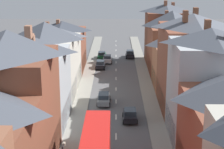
# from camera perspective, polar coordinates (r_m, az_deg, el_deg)

# --- Properties ---
(pavement_left) EXTENTS (2.20, 104.00, 0.14)m
(pavement_left) POSITION_cam_1_polar(r_m,az_deg,el_deg) (57.77, -4.46, -3.36)
(pavement_left) COLOR gray
(pavement_left) RESTS_ON ground
(pavement_right) EXTENTS (2.20, 104.00, 0.14)m
(pavement_right) POSITION_cam_1_polar(r_m,az_deg,el_deg) (57.78, 5.69, -3.39)
(pavement_right) COLOR gray
(pavement_right) RESTS_ON ground
(centre_line_dashes) EXTENTS (0.14, 97.80, 0.01)m
(centre_line_dashes) POSITION_cam_1_polar(r_m,az_deg,el_deg) (55.69, 0.62, -4.13)
(centre_line_dashes) COLOR silver
(centre_line_dashes) RESTS_ON ground
(terrace_row_left) EXTENTS (8.00, 73.17, 13.73)m
(terrace_row_left) POSITION_cam_1_polar(r_m,az_deg,el_deg) (41.50, -13.59, -3.29)
(terrace_row_left) COLOR #A36042
(terrace_row_left) RESTS_ON ground
(terrace_row_right) EXTENTS (8.00, 77.66, 14.04)m
(terrace_row_right) POSITION_cam_1_polar(r_m,az_deg,el_deg) (44.25, 13.95, -1.61)
(terrace_row_right) COLOR brown
(terrace_row_right) RESTS_ON ground
(car_near_blue) EXTENTS (1.90, 3.84, 1.63)m
(car_near_blue) POSITION_cam_1_polar(r_m,az_deg,el_deg) (48.67, 2.75, -6.15)
(car_near_blue) COLOR black
(car_near_blue) RESTS_ON ground
(car_near_silver) EXTENTS (1.90, 4.46, 1.59)m
(car_near_silver) POSITION_cam_1_polar(r_m,az_deg,el_deg) (54.61, -1.28, -3.65)
(car_near_silver) COLOR gray
(car_near_silver) RESTS_ON ground
(car_mid_black) EXTENTS (1.90, 4.01, 1.68)m
(car_mid_black) POSITION_cam_1_polar(r_m,az_deg,el_deg) (82.69, 2.77, 3.14)
(car_mid_black) COLOR black
(car_mid_black) RESTS_ON ground
(car_parked_left_b) EXTENTS (1.90, 3.85, 1.62)m
(car_parked_left_b) POSITION_cam_1_polar(r_m,az_deg,el_deg) (78.29, -0.70, 2.40)
(car_parked_left_b) COLOR silver
(car_parked_left_b) RESTS_ON ground
(car_far_grey) EXTENTS (1.90, 4.10, 1.63)m
(car_far_grey) POSITION_cam_1_polar(r_m,az_deg,el_deg) (73.85, -1.79, 1.58)
(car_far_grey) COLOR black
(car_far_grey) RESTS_ON ground
(car_parked_right_b) EXTENTS (1.90, 3.94, 1.64)m
(car_parked_right_b) POSITION_cam_1_polar(r_m,az_deg,el_deg) (81.39, -1.57, 2.93)
(car_parked_right_b) COLOR #144728
(car_parked_right_b) RESTS_ON ground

